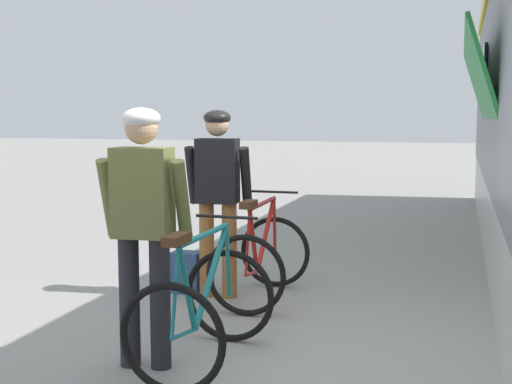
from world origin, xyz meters
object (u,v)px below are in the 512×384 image
at_px(cyclist_far_in_olive, 143,214).
at_px(bicycle_near_red, 261,258).
at_px(cyclist_near_in_dark, 218,186).
at_px(bicycle_far_teal, 203,309).
at_px(backpack_on_platform, 187,272).

relative_size(cyclist_far_in_olive, bicycle_near_red, 1.62).
bearing_deg(cyclist_near_in_dark, cyclist_far_in_olive, -85.46).
distance_m(bicycle_near_red, bicycle_far_teal, 1.67).
relative_size(cyclist_near_in_dark, cyclist_far_in_olive, 1.00).
xyz_separation_m(cyclist_near_in_dark, bicycle_near_red, (0.43, -0.00, -0.65)).
bearing_deg(bicycle_near_red, backpack_on_platform, 176.31).
xyz_separation_m(cyclist_near_in_dark, bicycle_far_teal, (0.52, -1.67, -0.65)).
relative_size(cyclist_near_in_dark, backpack_on_platform, 4.40).
bearing_deg(backpack_on_platform, cyclist_near_in_dark, -7.34).
bearing_deg(cyclist_near_in_dark, backpack_on_platform, 171.90).
xyz_separation_m(bicycle_near_red, backpack_on_platform, (-0.77, 0.05, -0.20)).
relative_size(cyclist_far_in_olive, bicycle_far_teal, 1.63).
distance_m(cyclist_near_in_dark, backpack_on_platform, 0.92).
xyz_separation_m(cyclist_far_in_olive, bicycle_far_teal, (0.37, 0.13, -0.65)).
bearing_deg(cyclist_far_in_olive, bicycle_near_red, 81.02).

